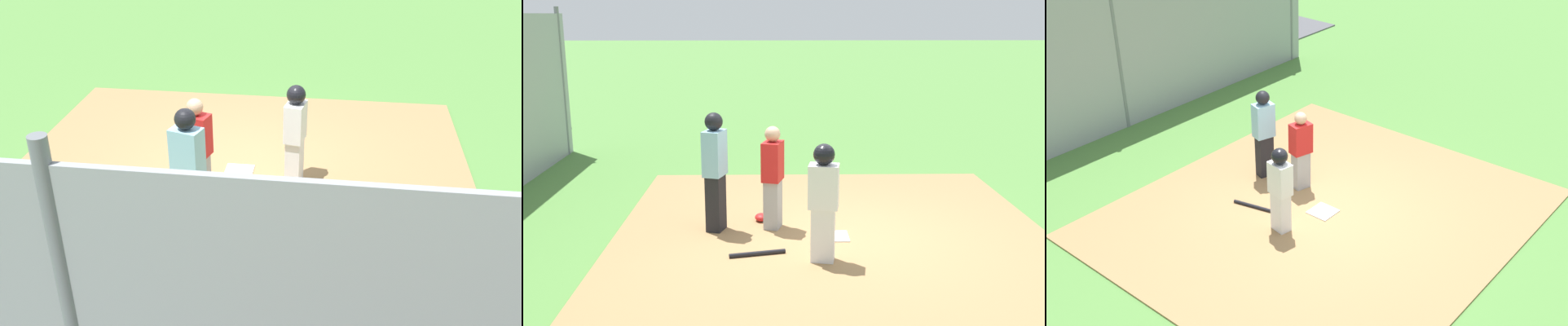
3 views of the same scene
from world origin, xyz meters
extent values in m
plane|color=#51843D|center=(0.00, 0.00, 0.00)|extent=(140.00, 140.00, 0.00)
cube|color=#9E774C|center=(0.00, 0.00, 0.01)|extent=(7.20, 6.40, 0.03)
cube|color=white|center=(0.00, 0.00, 0.04)|extent=(0.44, 0.44, 0.02)
cube|color=#9E9EA3|center=(-0.43, -0.88, 0.40)|extent=(0.35, 0.29, 0.74)
cube|color=red|center=(-0.43, -0.88, 1.06)|extent=(0.43, 0.35, 0.59)
sphere|color=tan|center=(-0.43, -0.88, 1.47)|extent=(0.23, 0.23, 0.23)
cube|color=black|center=(-0.34, -1.73, 0.45)|extent=(0.35, 0.30, 0.85)
cube|color=#8CC1E0|center=(-0.34, -1.73, 1.21)|extent=(0.44, 0.36, 0.67)
sphere|color=black|center=(-0.34, -1.73, 1.68)|extent=(0.26, 0.26, 0.26)
cube|color=silver|center=(0.88, -0.23, 0.39)|extent=(0.27, 0.33, 0.72)
cube|color=white|center=(0.88, -0.23, 1.04)|extent=(0.32, 0.42, 0.57)
sphere|color=tan|center=(0.88, -0.23, 1.44)|extent=(0.23, 0.23, 0.23)
sphere|color=black|center=(0.88, -0.23, 1.46)|extent=(0.28, 0.28, 0.28)
cylinder|color=black|center=(0.69, -1.09, 0.06)|extent=(0.24, 0.76, 0.06)
ellipsoid|color=red|center=(-0.74, -1.06, 0.09)|extent=(0.24, 0.20, 0.12)
cube|color=#93999E|center=(0.00, -5.66, 1.60)|extent=(12.00, 0.05, 3.20)
cylinder|color=slate|center=(-5.70, -5.66, 1.68)|extent=(0.10, 0.10, 3.35)
cylinder|color=slate|center=(0.00, -5.66, 1.68)|extent=(0.10, 0.10, 3.35)
cube|color=#235B38|center=(-5.93, -9.61, 0.44)|extent=(4.32, 2.02, 0.64)
cylinder|color=black|center=(-7.22, -10.56, 0.34)|extent=(0.61, 0.23, 0.60)
cylinder|color=black|center=(-7.36, -8.87, 0.34)|extent=(0.61, 0.23, 0.60)
cylinder|color=black|center=(-4.50, -10.35, 0.34)|extent=(0.61, 0.23, 0.60)
cylinder|color=black|center=(-4.64, -8.65, 0.34)|extent=(0.61, 0.23, 0.60)
camera|label=1|loc=(1.43, -8.13, 4.62)|focal=41.45mm
camera|label=2|loc=(8.47, -0.87, 3.18)|focal=42.62mm
camera|label=3|loc=(7.91, 6.16, 6.59)|focal=45.76mm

